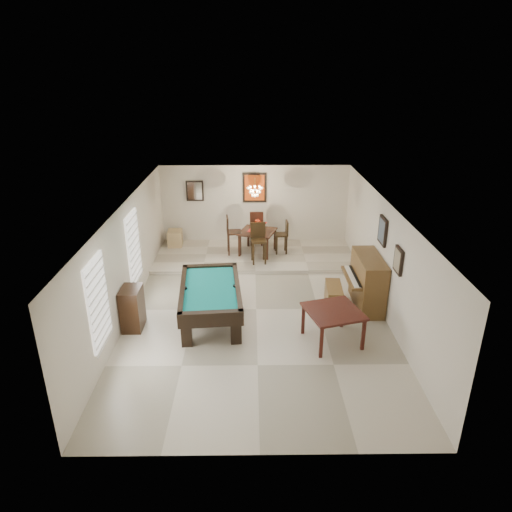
{
  "coord_description": "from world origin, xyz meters",
  "views": [
    {
      "loc": [
        -0.12,
        -9.72,
        5.43
      ],
      "look_at": [
        0.0,
        0.6,
        1.15
      ],
      "focal_mm": 32.0,
      "sensor_mm": 36.0,
      "label": 1
    }
  ],
  "objects_px": {
    "pool_table": "(211,304)",
    "chandelier": "(255,188)",
    "dining_table": "(257,240)",
    "dining_chair_east": "(281,237)",
    "flower_vase": "(257,223)",
    "dining_chair_south": "(259,244)",
    "dining_chair_west": "(234,235)",
    "corner_bench": "(175,238)",
    "piano_bench": "(334,296)",
    "upright_piano": "(362,282)",
    "square_table": "(332,326)",
    "dining_chair_north": "(256,227)",
    "apothecary_chest": "(132,308)"
  },
  "relations": [
    {
      "from": "square_table",
      "to": "piano_bench",
      "type": "distance_m",
      "value": 1.61
    },
    {
      "from": "flower_vase",
      "to": "dining_chair_north",
      "type": "height_order",
      "value": "dining_chair_north"
    },
    {
      "from": "square_table",
      "to": "dining_chair_south",
      "type": "distance_m",
      "value": 4.29
    },
    {
      "from": "apothecary_chest",
      "to": "dining_chair_west",
      "type": "distance_m",
      "value": 4.64
    },
    {
      "from": "piano_bench",
      "to": "dining_table",
      "type": "distance_m",
      "value": 3.68
    },
    {
      "from": "dining_chair_west",
      "to": "dining_table",
      "type": "bearing_deg",
      "value": -92.21
    },
    {
      "from": "dining_chair_south",
      "to": "upright_piano",
      "type": "bearing_deg",
      "value": -51.39
    },
    {
      "from": "dining_chair_south",
      "to": "dining_chair_north",
      "type": "relative_size",
      "value": 1.03
    },
    {
      "from": "piano_bench",
      "to": "flower_vase",
      "type": "bearing_deg",
      "value": 119.71
    },
    {
      "from": "dining_chair_north",
      "to": "square_table",
      "type": "bearing_deg",
      "value": 104.88
    },
    {
      "from": "square_table",
      "to": "dining_chair_west",
      "type": "distance_m",
      "value": 5.23
    },
    {
      "from": "corner_bench",
      "to": "chandelier",
      "type": "height_order",
      "value": "chandelier"
    },
    {
      "from": "chandelier",
      "to": "piano_bench",
      "type": "bearing_deg",
      "value": -57.91
    },
    {
      "from": "dining_table",
      "to": "dining_chair_west",
      "type": "relative_size",
      "value": 0.85
    },
    {
      "from": "pool_table",
      "to": "chandelier",
      "type": "distance_m",
      "value": 4.22
    },
    {
      "from": "dining_chair_south",
      "to": "dining_chair_east",
      "type": "xyz_separation_m",
      "value": [
        0.7,
        0.76,
        -0.08
      ]
    },
    {
      "from": "dining_chair_north",
      "to": "corner_bench",
      "type": "distance_m",
      "value": 2.63
    },
    {
      "from": "dining_chair_east",
      "to": "pool_table",
      "type": "bearing_deg",
      "value": -29.14
    },
    {
      "from": "dining_chair_south",
      "to": "chandelier",
      "type": "relative_size",
      "value": 1.95
    },
    {
      "from": "dining_table",
      "to": "dining_chair_east",
      "type": "height_order",
      "value": "dining_chair_east"
    },
    {
      "from": "dining_chair_north",
      "to": "dining_chair_west",
      "type": "distance_m",
      "value": 1.06
    },
    {
      "from": "square_table",
      "to": "piano_bench",
      "type": "bearing_deg",
      "value": 79.22
    },
    {
      "from": "dining_table",
      "to": "dining_chair_west",
      "type": "xyz_separation_m",
      "value": [
        -0.71,
        -0.05,
        0.18
      ]
    },
    {
      "from": "pool_table",
      "to": "piano_bench",
      "type": "distance_m",
      "value": 3.02
    },
    {
      "from": "square_table",
      "to": "dining_chair_east",
      "type": "height_order",
      "value": "dining_chair_east"
    },
    {
      "from": "flower_vase",
      "to": "dining_chair_north",
      "type": "distance_m",
      "value": 0.85
    },
    {
      "from": "dining_chair_south",
      "to": "corner_bench",
      "type": "relative_size",
      "value": 2.13
    },
    {
      "from": "dining_table",
      "to": "piano_bench",
      "type": "bearing_deg",
      "value": -60.29
    },
    {
      "from": "dining_chair_north",
      "to": "dining_chair_east",
      "type": "bearing_deg",
      "value": 133.99
    },
    {
      "from": "dining_chair_west",
      "to": "dining_chair_east",
      "type": "relative_size",
      "value": 1.17
    },
    {
      "from": "pool_table",
      "to": "chandelier",
      "type": "relative_size",
      "value": 4.13
    },
    {
      "from": "pool_table",
      "to": "dining_chair_east",
      "type": "relative_size",
      "value": 2.45
    },
    {
      "from": "upright_piano",
      "to": "dining_chair_south",
      "type": "height_order",
      "value": "dining_chair_south"
    },
    {
      "from": "dining_table",
      "to": "corner_bench",
      "type": "height_order",
      "value": "dining_table"
    },
    {
      "from": "flower_vase",
      "to": "dining_table",
      "type": "bearing_deg",
      "value": 180.0
    },
    {
      "from": "square_table",
      "to": "corner_bench",
      "type": "xyz_separation_m",
      "value": [
        -4.15,
        5.42,
        -0.01
      ]
    },
    {
      "from": "dining_table",
      "to": "dining_chair_north",
      "type": "distance_m",
      "value": 0.77
    },
    {
      "from": "flower_vase",
      "to": "dining_chair_north",
      "type": "xyz_separation_m",
      "value": [
        -0.02,
        0.76,
        -0.39
      ]
    },
    {
      "from": "flower_vase",
      "to": "piano_bench",
      "type": "bearing_deg",
      "value": -60.29
    },
    {
      "from": "upright_piano",
      "to": "dining_chair_south",
      "type": "distance_m",
      "value": 3.45
    },
    {
      "from": "dining_table",
      "to": "dining_chair_south",
      "type": "relative_size",
      "value": 0.86
    },
    {
      "from": "dining_chair_south",
      "to": "chandelier",
      "type": "height_order",
      "value": "chandelier"
    },
    {
      "from": "pool_table",
      "to": "piano_bench",
      "type": "xyz_separation_m",
      "value": [
        2.94,
        0.66,
        -0.15
      ]
    },
    {
      "from": "chandelier",
      "to": "dining_chair_west",
      "type": "bearing_deg",
      "value": 169.29
    },
    {
      "from": "piano_bench",
      "to": "dining_chair_south",
      "type": "distance_m",
      "value": 3.05
    },
    {
      "from": "piano_bench",
      "to": "flower_vase",
      "type": "distance_m",
      "value": 3.76
    },
    {
      "from": "piano_bench",
      "to": "dining_chair_east",
      "type": "distance_m",
      "value": 3.39
    },
    {
      "from": "square_table",
      "to": "dining_chair_south",
      "type": "bearing_deg",
      "value": 110.4
    },
    {
      "from": "dining_table",
      "to": "dining_chair_south",
      "type": "bearing_deg",
      "value": -87.97
    },
    {
      "from": "flower_vase",
      "to": "chandelier",
      "type": "height_order",
      "value": "chandelier"
    }
  ]
}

